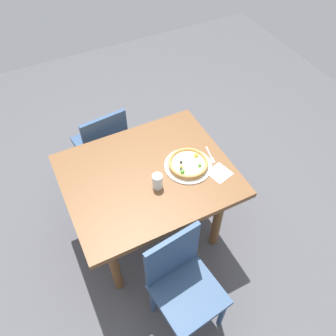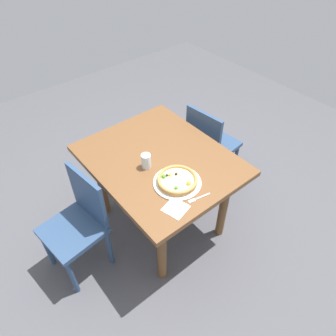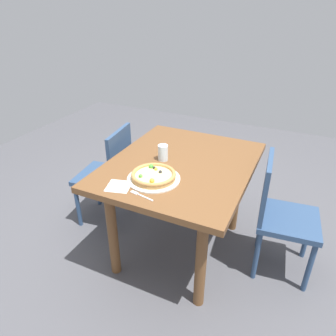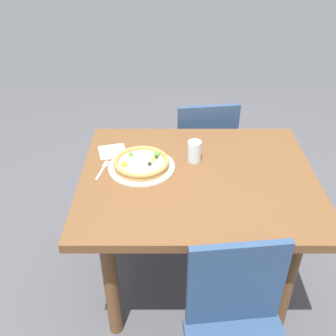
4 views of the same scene
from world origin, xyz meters
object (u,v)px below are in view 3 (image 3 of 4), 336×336
dining_table (181,177)px  plate (154,179)px  fork (140,195)px  napkin (119,186)px  pizza (154,175)px  chair_far (109,173)px  chair_near (280,213)px  drinking_glass (163,153)px

dining_table → plate: (-0.28, 0.07, 0.12)m
fork → napkin: bearing=2.1°
dining_table → pizza: 0.32m
chair_far → plate: (-0.37, -0.62, 0.30)m
chair_near → fork: 1.00m
chair_near → chair_far: bearing=-94.4°
chair_near → napkin: (-0.57, 0.91, 0.29)m
fork → napkin: size_ratio=1.18×
drinking_glass → pizza: bearing=-166.3°
dining_table → chair_far: chair_far is taller
dining_table → fork: bearing=173.3°
chair_far → napkin: chair_far is taller
drinking_glass → dining_table: bearing=-84.0°
plate → fork: 0.19m
dining_table → napkin: napkin is taller
pizza → chair_far: bearing=59.5°
pizza → fork: size_ratio=1.70×
chair_far → dining_table: bearing=-104.1°
fork → napkin: 0.17m
plate → fork: plate is taller
napkin → plate: bearing=-42.8°
plate → napkin: size_ratio=2.39×
pizza → napkin: (-0.16, 0.15, -0.03)m
plate → drinking_glass: (0.27, 0.07, 0.05)m
dining_table → drinking_glass: (-0.01, 0.13, 0.17)m
chair_far → plate: 0.78m
dining_table → napkin: 0.51m
plate → pizza: 0.03m
fork → plate: bearing=-75.2°
fork → drinking_glass: size_ratio=1.47×
chair_far → pizza: (-0.37, -0.62, 0.32)m
plate → drinking_glass: size_ratio=2.99×
drinking_glass → napkin: (-0.43, 0.09, -0.05)m
chair_near → napkin: 1.11m
dining_table → plate: size_ratio=3.45×
fork → drinking_glass: 0.47m
napkin → pizza: bearing=-42.7°
chair_far → napkin: 0.77m
chair_far → plate: size_ratio=2.61×
chair_near → plate: (-0.41, 0.76, 0.30)m
dining_table → chair_far: size_ratio=1.32×
dining_table → drinking_glass: 0.21m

